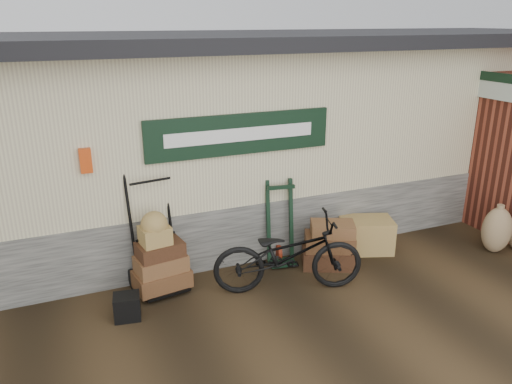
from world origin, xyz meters
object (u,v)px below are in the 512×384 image
suitcase_stack (330,244)px  bicycle (288,250)px  wicker_hamper (366,235)px  black_trunk (127,307)px  porter_trolley (154,228)px  green_barrow (281,223)px

suitcase_stack → bicycle: bearing=-155.5°
suitcase_stack → wicker_hamper: 0.81m
black_trunk → bicycle: bicycle is taller
porter_trolley → wicker_hamper: porter_trolley is taller
suitcase_stack → bicycle: (-0.86, -0.39, 0.23)m
green_barrow → suitcase_stack: green_barrow is taller
porter_trolley → green_barrow: bearing=-8.7°
suitcase_stack → bicycle: 0.97m
black_trunk → green_barrow: bearing=15.3°
suitcase_stack → black_trunk: 2.95m
green_barrow → wicker_hamper: bearing=2.5°
wicker_hamper → bicycle: (-1.64, -0.61, 0.31)m
suitcase_stack → green_barrow: bearing=147.7°
porter_trolley → black_trunk: porter_trolley is taller
black_trunk → bicycle: bearing=-3.8°
green_barrow → black_trunk: size_ratio=4.02×
green_barrow → suitcase_stack: (0.61, -0.38, -0.28)m
suitcase_stack → wicker_hamper: (0.78, 0.22, -0.08)m
green_barrow → black_trunk: green_barrow is taller
bicycle → suitcase_stack: bearing=-49.6°
suitcase_stack → black_trunk: suitcase_stack is taller
green_barrow → bicycle: (-0.25, -0.77, -0.05)m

